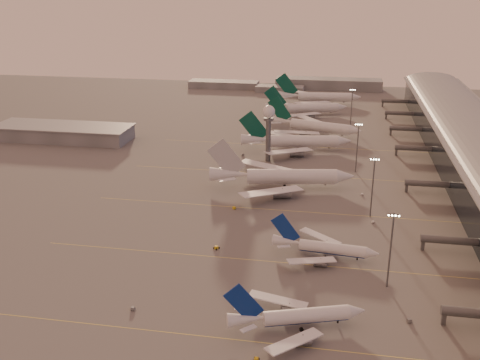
# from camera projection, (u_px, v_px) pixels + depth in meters

# --- Properties ---
(ground) EXTENTS (700.00, 700.00, 0.00)m
(ground) POSITION_uv_depth(u_px,v_px,m) (205.00, 271.00, 183.98)
(ground) COLOR #595757
(ground) RESTS_ON ground
(taxiway_markings) EXTENTS (180.00, 185.25, 0.02)m
(taxiway_markings) POSITION_uv_depth(u_px,v_px,m) (308.00, 211.00, 230.85)
(taxiway_markings) COLOR #E1CC4F
(taxiway_markings) RESTS_ON ground
(hangar) EXTENTS (82.00, 27.00, 8.50)m
(hangar) POSITION_uv_depth(u_px,v_px,m) (63.00, 132.00, 332.04)
(hangar) COLOR slate
(hangar) RESTS_ON ground
(radar_tower) EXTENTS (6.40, 6.40, 31.10)m
(radar_tower) POSITION_uv_depth(u_px,v_px,m) (269.00, 122.00, 287.15)
(radar_tower) COLOR #525459
(radar_tower) RESTS_ON ground
(mast_a) EXTENTS (3.60, 0.56, 25.00)m
(mast_a) POSITION_uv_depth(u_px,v_px,m) (391.00, 247.00, 169.70)
(mast_a) COLOR #525459
(mast_a) RESTS_ON ground
(mast_b) EXTENTS (3.60, 0.56, 25.00)m
(mast_b) POSITION_uv_depth(u_px,v_px,m) (373.00, 184.00, 221.12)
(mast_b) COLOR #525459
(mast_b) RESTS_ON ground
(mast_c) EXTENTS (3.60, 0.56, 25.00)m
(mast_c) POSITION_uv_depth(u_px,v_px,m) (357.00, 145.00, 272.87)
(mast_c) COLOR #525459
(mast_c) RESTS_ON ground
(mast_d) EXTENTS (3.60, 0.56, 25.00)m
(mast_d) POSITION_uv_depth(u_px,v_px,m) (352.00, 106.00, 356.54)
(mast_d) COLOR #525459
(mast_d) RESTS_ON ground
(distant_horizon) EXTENTS (165.00, 37.50, 9.00)m
(distant_horizon) POSITION_uv_depth(u_px,v_px,m) (296.00, 85.00, 483.28)
(distant_horizon) COLOR slate
(distant_horizon) RESTS_ON ground
(narrowbody_near) EXTENTS (37.98, 29.80, 15.38)m
(narrowbody_near) POSITION_uv_depth(u_px,v_px,m) (297.00, 319.00, 152.60)
(narrowbody_near) COLOR silver
(narrowbody_near) RESTS_ON ground
(narrowbody_mid) EXTENTS (37.33, 29.67, 14.60)m
(narrowbody_mid) POSITION_uv_depth(u_px,v_px,m) (325.00, 249.00, 191.94)
(narrowbody_mid) COLOR silver
(narrowbody_mid) RESTS_ON ground
(widebody_white) EXTENTS (66.18, 52.62, 23.41)m
(widebody_white) POSITION_uv_depth(u_px,v_px,m) (282.00, 179.00, 255.11)
(widebody_white) COLOR silver
(widebody_white) RESTS_ON ground
(greentail_a) EXTENTS (61.65, 49.40, 22.53)m
(greentail_a) POSITION_uv_depth(u_px,v_px,m) (296.00, 144.00, 310.76)
(greentail_a) COLOR silver
(greentail_a) RESTS_ON ground
(greentail_b) EXTENTS (59.12, 47.06, 22.07)m
(greentail_b) POSITION_uv_depth(u_px,v_px,m) (314.00, 128.00, 342.95)
(greentail_b) COLOR silver
(greentail_b) RESTS_ON ground
(greentail_c) EXTENTS (57.43, 45.73, 21.41)m
(greentail_c) POSITION_uv_depth(u_px,v_px,m) (307.00, 110.00, 390.89)
(greentail_c) COLOR silver
(greentail_c) RESTS_ON ground
(greentail_d) EXTENTS (64.58, 51.90, 23.48)m
(greentail_d) POSITION_uv_depth(u_px,v_px,m) (319.00, 99.00, 425.27)
(greentail_d) COLOR silver
(greentail_d) RESTS_ON ground
(gsv_truck_a) EXTENTS (5.51, 2.22, 2.20)m
(gsv_truck_a) POSITION_uv_depth(u_px,v_px,m) (134.00, 307.00, 161.48)
(gsv_truck_a) COLOR slate
(gsv_truck_a) RESTS_ON ground
(gsv_tug_near) EXTENTS (2.24, 3.43, 0.93)m
(gsv_tug_near) POSITION_uv_depth(u_px,v_px,m) (256.00, 360.00, 140.29)
(gsv_tug_near) COLOR gold
(gsv_tug_near) RESTS_ON ground
(gsv_catering_a) EXTENTS (6.06, 4.54, 4.55)m
(gsv_catering_a) POSITION_uv_depth(u_px,v_px,m) (411.00, 315.00, 155.49)
(gsv_catering_a) COLOR slate
(gsv_catering_a) RESTS_ON ground
(gsv_tug_mid) EXTENTS (4.41, 3.88, 1.08)m
(gsv_tug_mid) POSITION_uv_depth(u_px,v_px,m) (216.00, 248.00, 198.32)
(gsv_tug_mid) COLOR gold
(gsv_tug_mid) RESTS_ON ground
(gsv_truck_b) EXTENTS (4.77, 1.99, 1.89)m
(gsv_truck_b) POSITION_uv_depth(u_px,v_px,m) (374.00, 221.00, 219.10)
(gsv_truck_b) COLOR silver
(gsv_truck_b) RESTS_ON ground
(gsv_truck_c) EXTENTS (5.57, 5.17, 2.26)m
(gsv_truck_c) POSITION_uv_depth(u_px,v_px,m) (235.00, 206.00, 232.57)
(gsv_truck_c) COLOR gold
(gsv_truck_c) RESTS_ON ground
(gsv_catering_b) EXTENTS (4.93, 3.05, 3.76)m
(gsv_catering_b) POSITION_uv_depth(u_px,v_px,m) (363.00, 191.00, 246.91)
(gsv_catering_b) COLOR silver
(gsv_catering_b) RESTS_ON ground
(gsv_tug_far) EXTENTS (3.67, 3.60, 0.92)m
(gsv_tug_far) POSITION_uv_depth(u_px,v_px,m) (268.00, 179.00, 266.55)
(gsv_tug_far) COLOR silver
(gsv_tug_far) RESTS_ON ground
(gsv_truck_d) EXTENTS (3.54, 6.49, 2.48)m
(gsv_truck_d) POSITION_uv_depth(u_px,v_px,m) (243.00, 154.00, 302.24)
(gsv_truck_d) COLOR slate
(gsv_truck_d) RESTS_ON ground
(gsv_tug_hangar) EXTENTS (3.69, 2.90, 0.92)m
(gsv_tug_hangar) POSITION_uv_depth(u_px,v_px,m) (334.00, 144.00, 323.41)
(gsv_tug_hangar) COLOR slate
(gsv_tug_hangar) RESTS_ON ground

